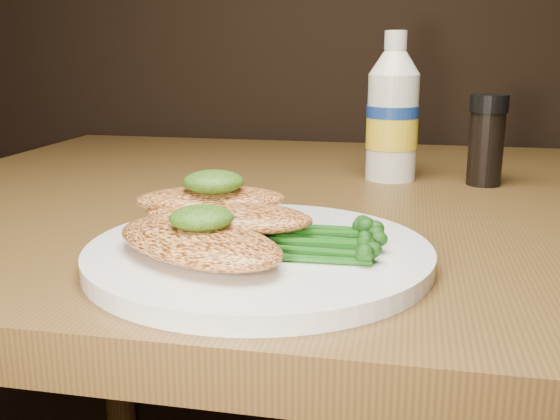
# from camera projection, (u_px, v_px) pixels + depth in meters

# --- Properties ---
(plate) EXTENTS (0.27, 0.27, 0.01)m
(plate) POSITION_uv_depth(u_px,v_px,m) (259.00, 254.00, 0.50)
(plate) COLOR white
(plate) RESTS_ON dining_table
(chicken_front) EXTENTS (0.17, 0.15, 0.02)m
(chicken_front) POSITION_uv_depth(u_px,v_px,m) (198.00, 242.00, 0.46)
(chicken_front) COLOR #EE934C
(chicken_front) RESTS_ON plate
(chicken_mid) EXTENTS (0.15, 0.08, 0.02)m
(chicken_mid) POSITION_uv_depth(u_px,v_px,m) (227.00, 216.00, 0.50)
(chicken_mid) COLOR #EE934C
(chicken_mid) RESTS_ON plate
(chicken_back) EXTENTS (0.14, 0.09, 0.02)m
(chicken_back) POSITION_uv_depth(u_px,v_px,m) (211.00, 199.00, 0.53)
(chicken_back) COLOR #EE934C
(chicken_back) RESTS_ON plate
(pesto_front) EXTENTS (0.06, 0.05, 0.02)m
(pesto_front) POSITION_uv_depth(u_px,v_px,m) (201.00, 218.00, 0.46)
(pesto_front) COLOR black
(pesto_front) RESTS_ON chicken_front
(pesto_back) EXTENTS (0.06, 0.05, 0.02)m
(pesto_back) POSITION_uv_depth(u_px,v_px,m) (213.00, 182.00, 0.52)
(pesto_back) COLOR black
(pesto_back) RESTS_ON chicken_back
(broccolini_bundle) EXTENTS (0.16, 0.14, 0.02)m
(broccolini_bundle) POSITION_uv_depth(u_px,v_px,m) (307.00, 235.00, 0.49)
(broccolini_bundle) COLOR #185312
(broccolini_bundle) RESTS_ON plate
(mayo_bottle) EXTENTS (0.07, 0.07, 0.18)m
(mayo_bottle) POSITION_uv_depth(u_px,v_px,m) (393.00, 107.00, 0.79)
(mayo_bottle) COLOR white
(mayo_bottle) RESTS_ON dining_table
(pepper_grinder) EXTENTS (0.05, 0.05, 0.11)m
(pepper_grinder) POSITION_uv_depth(u_px,v_px,m) (486.00, 140.00, 0.76)
(pepper_grinder) COLOR black
(pepper_grinder) RESTS_ON dining_table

